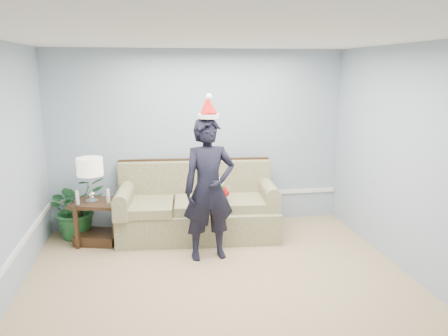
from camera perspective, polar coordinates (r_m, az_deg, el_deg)
room_shell at (r=4.28m, az=0.53°, el=-1.42°), size 4.54×5.04×2.74m
wainscot_trim at (r=5.63m, az=-13.68°, el=-7.87°), size 4.49×4.99×0.06m
sofa at (r=6.47m, az=-3.45°, el=-5.43°), size 2.37×1.17×1.07m
side_table at (r=6.47m, az=-16.19°, el=-7.31°), size 0.74×0.67×0.60m
table_lamp at (r=6.20m, az=-17.11°, el=-0.07°), size 0.35×0.35×0.63m
candle_pair at (r=6.24m, az=-16.76°, el=-3.67°), size 0.46×0.05×0.20m
houseplant at (r=6.69m, az=-18.72°, el=-4.84°), size 1.07×1.04×0.90m
man at (r=5.53m, az=-1.98°, el=-2.83°), size 0.71×0.51×1.83m
santa_hat at (r=5.36m, az=-2.09°, el=7.94°), size 0.28×0.31×0.31m
teddy_bear at (r=6.20m, az=-0.72°, el=-3.14°), size 0.27×0.29×0.38m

